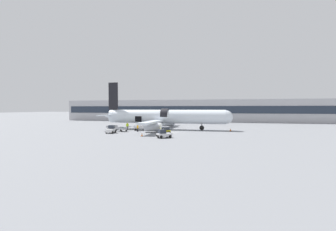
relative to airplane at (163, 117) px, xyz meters
name	(u,v)px	position (x,y,z in m)	size (l,w,h in m)	color
ground_plane	(169,132)	(2.96, -6.85, -3.13)	(500.00, 500.00, 0.00)	slate
terminal_strip	(193,111)	(2.96, 38.87, 1.23)	(109.31, 12.18, 8.71)	#B2B2B7
airplane	(163,117)	(0.00, 0.00, 0.00)	(33.23, 28.38, 12.14)	silver
baggage_tug_lead	(164,134)	(4.00, -15.75, -2.49)	(2.90, 2.67, 1.50)	silver
baggage_tug_mid	(165,131)	(2.59, -8.82, -2.53)	(2.92, 3.45, 1.36)	yellow
baggage_tug_rear	(111,130)	(-8.92, -10.72, -2.43)	(2.01, 2.85, 1.66)	white
baggage_cart_loading	(140,128)	(-4.85, -3.95, -2.55)	(3.71, 2.24, 1.11)	silver
baggage_cart_queued	(121,129)	(-8.26, -7.03, -2.60)	(3.75, 2.59, 1.02)	#999BA0
baggage_cart_empty	(112,127)	(-12.19, -3.80, -2.57)	(3.44, 2.30, 1.12)	#999BA0
ground_crew_loader_a	(152,127)	(-1.84, -3.52, -2.25)	(0.39, 0.58, 1.67)	black
ground_crew_loader_b	(138,128)	(-4.27, -6.91, -2.26)	(0.42, 0.58, 1.66)	black
ground_crew_driver	(158,127)	(-0.53, -3.44, -2.24)	(0.51, 0.58, 1.70)	#1E2338
ground_crew_supervisor	(127,126)	(-8.25, -3.47, -2.16)	(0.62, 0.57, 1.85)	#2D2D33
suitcase_on_tarmac_upright	(148,129)	(-2.60, -4.72, -2.77)	(0.48, 0.37, 0.82)	black
safety_cone_nose	(230,130)	(16.31, -0.99, -2.84)	(0.62, 0.62, 0.63)	black
safety_cone_engine_left	(142,135)	(-0.55, -14.52, -2.84)	(0.48, 0.48, 0.62)	black
safety_cone_wingtip	(162,131)	(1.67, -7.93, -2.82)	(0.48, 0.48, 0.65)	black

